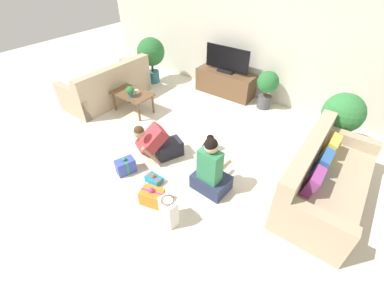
{
  "coord_description": "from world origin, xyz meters",
  "views": [
    {
      "loc": [
        2.39,
        -2.77,
        2.94
      ],
      "look_at": [
        0.52,
        -0.23,
        0.45
      ],
      "focal_mm": 24.0,
      "sensor_mm": 36.0,
      "label": 1
    }
  ],
  "objects": [
    {
      "name": "tabletop_plant",
      "position": [
        -1.43,
        0.3,
        0.57
      ],
      "size": [
        0.17,
        0.17,
        0.22
      ],
      "color": "#336B84",
      "rests_on": "coffee_table"
    },
    {
      "name": "wall_back",
      "position": [
        0.0,
        2.63,
        1.3
      ],
      "size": [
        8.4,
        0.06,
        2.6
      ],
      "color": "beige",
      "rests_on": "ground_plane"
    },
    {
      "name": "sofa_left",
      "position": [
        -2.4,
        0.48,
        0.31
      ],
      "size": [
        0.9,
        1.95,
        0.87
      ],
      "rotation": [
        0.0,
        0.0,
        -1.57
      ],
      "color": "tan",
      "rests_on": "ground_plane"
    },
    {
      "name": "dog",
      "position": [
        0.58,
        0.11,
        0.23
      ],
      "size": [
        0.23,
        0.54,
        0.33
      ],
      "rotation": [
        0.0,
        0.0,
        3.39
      ],
      "color": "black",
      "rests_on": "ground_plane"
    },
    {
      "name": "person_sitting",
      "position": [
        1.04,
        -0.49,
        0.35
      ],
      "size": [
        0.54,
        0.5,
        0.96
      ],
      "rotation": [
        0.0,
        0.0,
        3.08
      ],
      "color": "#283351",
      "rests_on": "ground_plane"
    },
    {
      "name": "tv",
      "position": [
        -0.38,
        2.32,
        0.81
      ],
      "size": [
        1.09,
        0.2,
        0.58
      ],
      "color": "black",
      "rests_on": "tv_console"
    },
    {
      "name": "person_kneeling",
      "position": [
        -0.04,
        -0.41,
        0.32
      ],
      "size": [
        0.6,
        0.81,
        0.76
      ],
      "rotation": [
        0.0,
        0.0,
        -0.43
      ],
      "color": "#23232D",
      "rests_on": "ground_plane"
    },
    {
      "name": "mug",
      "position": [
        -1.42,
        0.46,
        0.49
      ],
      "size": [
        0.12,
        0.08,
        0.09
      ],
      "color": "silver",
      "rests_on": "coffee_table"
    },
    {
      "name": "potted_plant_corner_left",
      "position": [
        -2.25,
        1.8,
        0.74
      ],
      "size": [
        0.68,
        0.68,
        1.14
      ],
      "color": "#336B84",
      "rests_on": "ground_plane"
    },
    {
      "name": "gift_box_b",
      "position": [
        0.27,
        -0.89,
        0.05
      ],
      "size": [
        0.26,
        0.17,
        0.16
      ],
      "rotation": [
        0.0,
        0.0,
        -0.02
      ],
      "color": "teal",
      "rests_on": "ground_plane"
    },
    {
      "name": "ground_plane",
      "position": [
        0.0,
        0.0,
        0.0
      ],
      "size": [
        16.0,
        16.0,
        0.0
      ],
      "primitive_type": "plane",
      "color": "beige"
    },
    {
      "name": "coffee_table",
      "position": [
        -1.53,
        0.43,
        0.39
      ],
      "size": [
        0.87,
        0.54,
        0.45
      ],
      "color": "brown",
      "rests_on": "ground_plane"
    },
    {
      "name": "sofa_right",
      "position": [
        2.39,
        0.32,
        0.31
      ],
      "size": [
        0.9,
        1.95,
        0.87
      ],
      "rotation": [
        0.0,
        0.0,
        1.57
      ],
      "color": "tan",
      "rests_on": "ground_plane"
    },
    {
      "name": "gift_box_a",
      "position": [
        -0.24,
        -0.99,
        0.13
      ],
      "size": [
        0.27,
        0.34,
        0.3
      ],
      "rotation": [
        0.0,
        0.0,
        -0.35
      ],
      "color": "#3D51BC",
      "rests_on": "ground_plane"
    },
    {
      "name": "gift_box_c",
      "position": [
        0.53,
        -1.19,
        0.11
      ],
      "size": [
        0.36,
        0.3,
        0.29
      ],
      "rotation": [
        0.0,
        0.0,
        0.27
      ],
      "color": "orange",
      "rests_on": "ground_plane"
    },
    {
      "name": "gift_bag_a",
      "position": [
        0.93,
        -1.29,
        0.21
      ],
      "size": [
        0.28,
        0.2,
        0.44
      ],
      "rotation": [
        0.0,
        0.0,
        -0.24
      ],
      "color": "white",
      "rests_on": "ground_plane"
    },
    {
      "name": "tv_console",
      "position": [
        -0.38,
        2.32,
        0.28
      ],
      "size": [
        1.41,
        0.47,
        0.56
      ],
      "color": "brown",
      "rests_on": "ground_plane"
    },
    {
      "name": "potted_plant_back_right",
      "position": [
        0.68,
        2.27,
        0.52
      ],
      "size": [
        0.46,
        0.46,
        0.84
      ],
      "color": "#4C4C51",
      "rests_on": "ground_plane"
    },
    {
      "name": "potted_plant_corner_right",
      "position": [
        2.25,
        1.65,
        0.68
      ],
      "size": [
        0.67,
        0.67,
        1.05
      ],
      "color": "#4C4C51",
      "rests_on": "ground_plane"
    }
  ]
}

